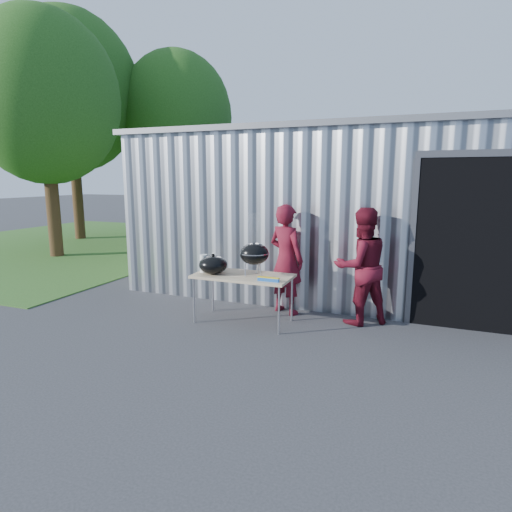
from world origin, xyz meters
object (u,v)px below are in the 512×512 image
at_px(folding_table, 243,277).
at_px(person_bystander, 361,266).
at_px(person_cook, 286,259).
at_px(kettle_grill, 254,249).

bearing_deg(folding_table, person_bystander, 20.31).
height_order(folding_table, person_cook, person_cook).
height_order(folding_table, kettle_grill, kettle_grill).
height_order(kettle_grill, person_bystander, person_bystander).
distance_m(folding_table, person_cook, 0.86).
relative_size(person_cook, person_bystander, 1.01).
bearing_deg(person_cook, folding_table, 79.31).
bearing_deg(folding_table, kettle_grill, 2.64).
bearing_deg(folding_table, person_cook, 56.00).
distance_m(person_cook, person_bystander, 1.22).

